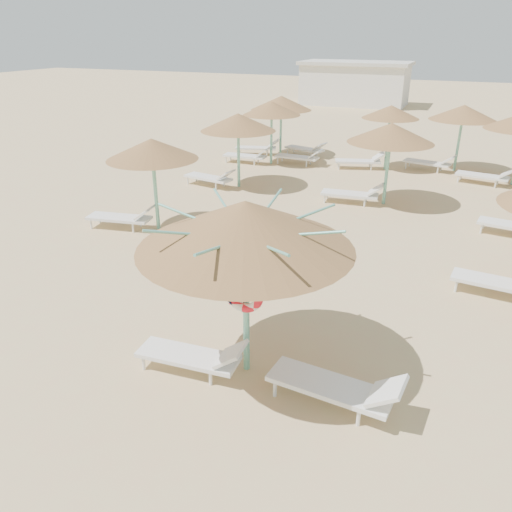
% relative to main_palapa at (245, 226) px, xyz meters
% --- Properties ---
extents(ground, '(120.00, 120.00, 0.00)m').
position_rel_main_palapa_xyz_m(ground, '(-0.15, -0.32, -2.67)').
color(ground, tan).
rests_on(ground, ground).
extents(main_palapa, '(3.42, 3.42, 3.07)m').
position_rel_main_palapa_xyz_m(main_palapa, '(0.00, 0.00, 0.00)').
color(main_palapa, '#6EBFA8').
rests_on(main_palapa, ground).
extents(lounger_main_a, '(1.95, 0.71, 0.69)m').
position_rel_main_palapa_xyz_m(lounger_main_a, '(-0.77, -0.44, -2.34)').
color(lounger_main_a, white).
rests_on(lounger_main_a, ground).
extents(lounger_main_b, '(2.15, 0.82, 0.76)m').
position_rel_main_palapa_xyz_m(lounger_main_b, '(1.70, -0.32, -2.30)').
color(lounger_main_b, white).
rests_on(lounger_main_b, ground).
extents(palapa_field, '(17.92, 14.42, 2.72)m').
position_rel_main_palapa_xyz_m(palapa_field, '(1.46, 10.48, -0.35)').
color(palapa_field, '#6EBFA8').
rests_on(palapa_field, ground).
extents(service_hut, '(8.40, 4.40, 3.25)m').
position_rel_main_palapa_xyz_m(service_hut, '(-6.15, 34.68, -1.03)').
color(service_hut, silver).
rests_on(service_hut, ground).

